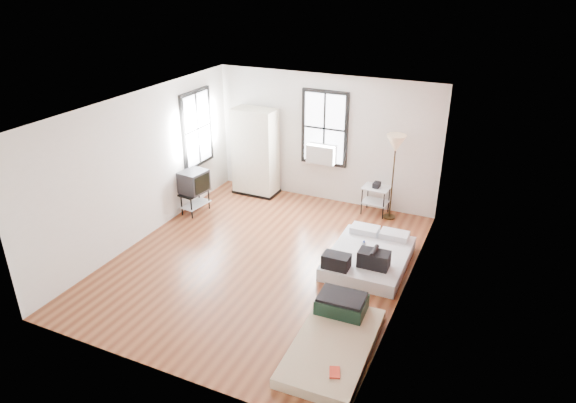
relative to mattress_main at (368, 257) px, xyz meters
The scene contains 8 objects.
ground 1.88m from the mattress_main, 159.07° to the right, with size 6.00×6.00×0.00m, color #572917.
room_shell 2.21m from the mattress_main, 168.62° to the right, with size 5.02×6.02×2.80m.
mattress_main is the anchor object (origin of this frame).
mattress_bare 2.21m from the mattress_main, 85.46° to the right, with size 1.08×1.97×0.42m.
wardrobe 3.91m from the mattress_main, 148.79° to the left, with size 1.01×0.59×1.98m.
side_table 2.13m from the mattress_main, 102.67° to the left, with size 0.56×0.46×0.71m.
floor_lamp 2.43m from the mattress_main, 93.57° to the left, with size 0.39×0.39×1.80m.
tv_stand 4.03m from the mattress_main, behind, with size 0.53×0.70×0.93m.
Camera 1 is at (3.70, -7.00, 4.83)m, focal length 32.00 mm.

